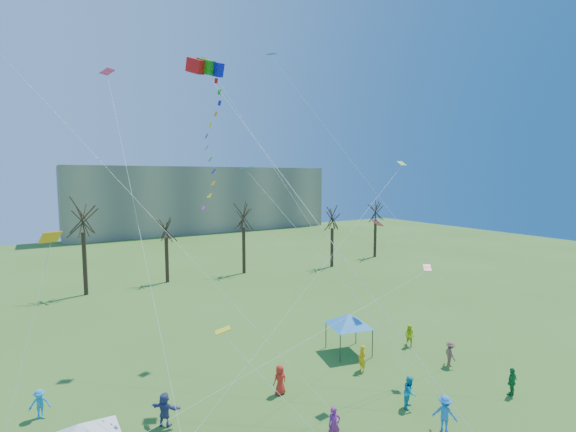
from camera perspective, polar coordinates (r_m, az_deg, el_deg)
distant_building at (r=98.18m, az=-12.03°, el=2.40°), size 60.00×14.00×15.00m
bare_tree_row at (r=49.17m, az=-15.97°, el=-1.69°), size 69.55×8.46×10.68m
big_box_kite at (r=20.36m, az=-10.09°, el=9.82°), size 4.01×7.27×21.04m
canopy_tent_blue at (r=30.33m, az=8.64°, el=-14.39°), size 3.75×3.75×2.89m
festival_crowd at (r=22.44m, az=-0.66°, el=-26.48°), size 26.32×14.14×1.84m
small_kites_aloft at (r=24.39m, az=-6.04°, el=7.33°), size 28.12×16.93×33.55m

